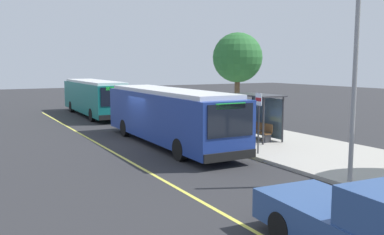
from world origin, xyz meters
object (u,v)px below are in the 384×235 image
transit_bus_main (168,114)px  pickup_truck (374,230)px  waiting_bench (260,132)px  route_sign_post (259,115)px  transit_bus_second (94,96)px

transit_bus_main → pickup_truck: transit_bus_main is taller
waiting_bench → route_sign_post: (2.63, -2.23, 1.32)m
waiting_bench → pickup_truck: bearing=-29.2°
pickup_truck → waiting_bench: pickup_truck is taller
transit_bus_main → transit_bus_second: bearing=179.0°
transit_bus_second → waiting_bench: size_ratio=7.49×
transit_bus_main → waiting_bench: bearing=65.6°
transit_bus_second → transit_bus_main: bearing=-1.0°
transit_bus_main → transit_bus_second: (-14.67, 0.26, -0.00)m
pickup_truck → transit_bus_second: bearing=174.9°
pickup_truck → route_sign_post: 10.73m
transit_bus_main → route_sign_post: 5.24m
pickup_truck → route_sign_post: size_ratio=1.98×
waiting_bench → transit_bus_second: bearing=-165.7°
transit_bus_main → waiting_bench: 5.08m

